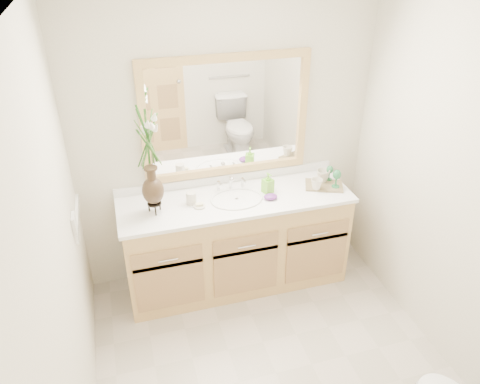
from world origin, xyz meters
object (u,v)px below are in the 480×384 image
object	(u,v)px
flower_vase	(148,148)
tray	(324,186)
tumbler	(191,198)
soap_bottle	(268,184)

from	to	relation	value
flower_vase	tray	distance (m)	1.47
tumbler	tray	xyz separation A→B (m)	(1.09, -0.04, -0.04)
flower_vase	tumbler	world-z (taller)	flower_vase
tumbler	flower_vase	bearing A→B (deg)	-171.35
tray	flower_vase	bearing A→B (deg)	-157.27
tumbler	soap_bottle	xyz separation A→B (m)	(0.62, 0.00, 0.03)
flower_vase	tumbler	size ratio (longest dim) A/B	7.76
tumbler	soap_bottle	size ratio (longest dim) A/B	0.65
tumbler	soap_bottle	bearing A→B (deg)	0.31
flower_vase	tumbler	bearing A→B (deg)	8.65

